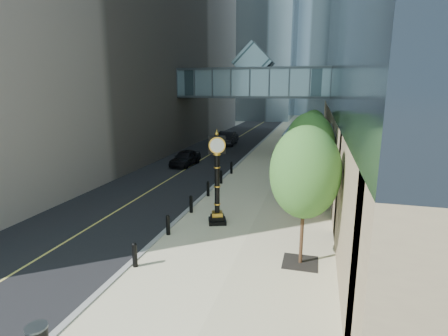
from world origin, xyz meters
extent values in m
plane|color=gray|center=(0.00, 0.00, 0.00)|extent=(320.00, 320.00, 0.00)
cube|color=black|center=(-7.00, 40.00, 0.01)|extent=(8.00, 180.00, 0.02)
cube|color=beige|center=(1.00, 40.00, 0.03)|extent=(8.00, 180.00, 0.06)
cube|color=gray|center=(-3.00, 40.00, 0.04)|extent=(0.25, 180.00, 0.07)
cube|color=#A9C5D5|center=(-6.00, 120.00, 32.50)|extent=(22.00, 22.00, 65.00)
cube|color=slate|center=(-3.00, 28.00, 7.50)|extent=(17.00, 4.00, 3.00)
cube|color=#383F44|center=(-3.00, 28.00, 6.05)|extent=(17.00, 4.20, 0.25)
cube|color=#383F44|center=(-3.00, 28.00, 8.95)|extent=(17.00, 4.20, 0.25)
cube|color=slate|center=(-3.00, 28.00, 9.60)|extent=(4.24, 3.00, 4.24)
cube|color=#383F44|center=(3.50, 14.00, 4.20)|extent=(3.00, 8.00, 0.25)
cube|color=slate|center=(3.50, 14.00, 4.35)|extent=(2.80, 7.80, 0.06)
cylinder|color=#383F44|center=(2.20, 10.30, 2.10)|extent=(0.12, 0.12, 4.20)
cylinder|color=#383F44|center=(2.20, 17.70, 2.10)|extent=(0.12, 0.12, 4.20)
cylinder|color=black|center=(-2.70, 1.00, 0.51)|extent=(0.20, 0.20, 0.90)
cylinder|color=black|center=(-2.70, 4.20, 0.51)|extent=(0.20, 0.20, 0.90)
cylinder|color=black|center=(-2.70, 7.40, 0.51)|extent=(0.20, 0.20, 0.90)
cylinder|color=black|center=(-2.70, 10.60, 0.51)|extent=(0.20, 0.20, 0.90)
cylinder|color=black|center=(-2.70, 13.80, 0.51)|extent=(0.20, 0.20, 0.90)
cylinder|color=black|center=(-2.70, 17.00, 0.51)|extent=(0.20, 0.20, 0.90)
cube|color=black|center=(3.60, 3.00, 0.07)|extent=(1.40, 1.40, 0.02)
cylinder|color=#452A1D|center=(3.60, 3.00, 1.54)|extent=(0.14, 0.14, 2.95)
ellipsoid|color=#315B21|center=(3.60, 3.00, 3.82)|extent=(2.71, 2.71, 3.61)
cube|color=black|center=(3.60, 9.50, 0.07)|extent=(1.40, 1.40, 0.02)
cylinder|color=#452A1D|center=(3.60, 9.50, 1.55)|extent=(0.14, 0.14, 2.99)
ellipsoid|color=#315B21|center=(3.60, 9.50, 3.86)|extent=(2.74, 2.74, 3.65)
cube|color=black|center=(3.60, 16.00, 0.07)|extent=(1.40, 1.40, 0.02)
cylinder|color=#452A1D|center=(3.60, 16.00, 1.43)|extent=(0.14, 0.14, 2.73)
ellipsoid|color=#315B21|center=(3.60, 16.00, 3.54)|extent=(2.50, 2.50, 3.34)
cube|color=black|center=(3.60, 22.50, 0.07)|extent=(1.40, 1.40, 0.02)
cylinder|color=#452A1D|center=(3.60, 22.50, 1.38)|extent=(0.14, 0.14, 2.65)
ellipsoid|color=#315B21|center=(3.60, 22.50, 3.43)|extent=(2.42, 2.42, 3.23)
cube|color=black|center=(3.60, 29.00, 0.07)|extent=(1.40, 1.40, 0.02)
cylinder|color=#452A1D|center=(3.60, 29.00, 1.29)|extent=(0.14, 0.14, 2.46)
ellipsoid|color=#315B21|center=(3.60, 29.00, 3.19)|extent=(2.25, 2.25, 3.00)
cube|color=black|center=(-0.83, 6.25, 0.16)|extent=(1.15, 1.15, 0.20)
cube|color=black|center=(-0.83, 6.25, 0.36)|extent=(0.89, 0.89, 0.20)
cube|color=gold|center=(-0.83, 6.25, 0.56)|extent=(0.70, 0.70, 0.20)
cylinder|color=black|center=(-0.83, 6.25, 2.20)|extent=(0.26, 0.26, 3.09)
cube|color=black|center=(-0.83, 6.25, 4.20)|extent=(0.90, 0.57, 0.90)
cylinder|color=white|center=(-0.83, 6.42, 4.20)|extent=(0.67, 0.28, 0.70)
cylinder|color=white|center=(-0.83, 6.07, 4.20)|extent=(0.67, 0.28, 0.70)
sphere|color=gold|center=(-0.83, 6.25, 4.74)|extent=(0.20, 0.20, 0.20)
imported|color=beige|center=(4.13, 11.28, 0.89)|extent=(0.69, 0.54, 1.67)
imported|color=black|center=(-7.58, 19.15, 0.73)|extent=(1.98, 4.27, 1.41)
imported|color=black|center=(-6.80, 32.02, 0.88)|extent=(2.09, 5.30, 1.72)
camera|label=1|loc=(3.95, -10.27, 6.95)|focal=28.00mm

